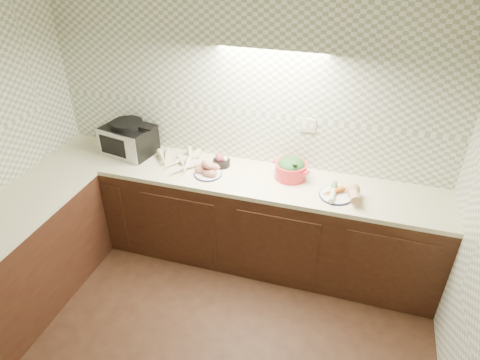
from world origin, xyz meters
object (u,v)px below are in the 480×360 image
(dutch_oven, at_px, (291,168))
(veg_plate, at_px, (344,192))
(toaster_oven, at_px, (129,139))
(sweet_potato_plate, at_px, (208,170))
(parsnip_pile, at_px, (178,160))
(onion_bowl, at_px, (221,161))

(dutch_oven, height_order, veg_plate, dutch_oven)
(toaster_oven, bearing_deg, dutch_oven, 10.95)
(sweet_potato_plate, xyz_separation_m, veg_plate, (1.16, 0.00, -0.00))
(parsnip_pile, height_order, sweet_potato_plate, sweet_potato_plate)
(toaster_oven, height_order, onion_bowl, toaster_oven)
(toaster_oven, xyz_separation_m, veg_plate, (2.01, -0.16, -0.10))
(parsnip_pile, bearing_deg, toaster_oven, 173.96)
(toaster_oven, bearing_deg, sweet_potato_plate, 0.06)
(sweet_potato_plate, distance_m, onion_bowl, 0.19)
(onion_bowl, relative_size, dutch_oven, 0.44)
(toaster_oven, xyz_separation_m, parsnip_pile, (0.51, -0.05, -0.12))
(sweet_potato_plate, xyz_separation_m, onion_bowl, (0.06, 0.18, -0.00))
(dutch_oven, bearing_deg, onion_bowl, -160.05)
(toaster_oven, height_order, dutch_oven, toaster_oven)
(sweet_potato_plate, relative_size, onion_bowl, 1.57)
(parsnip_pile, relative_size, onion_bowl, 3.24)
(parsnip_pile, xyz_separation_m, onion_bowl, (0.39, 0.08, 0.01))
(veg_plate, bearing_deg, parsnip_pile, 175.97)
(sweet_potato_plate, bearing_deg, toaster_oven, 169.15)
(dutch_oven, bearing_deg, parsnip_pile, -155.11)
(toaster_oven, relative_size, parsnip_pile, 1.00)
(dutch_oven, bearing_deg, sweet_potato_plate, -144.88)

